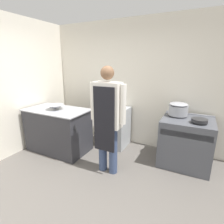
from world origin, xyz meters
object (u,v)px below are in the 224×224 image
at_px(stock_pot, 178,109).
at_px(saute_pan, 199,120).
at_px(person_cook, 107,115).
at_px(fridge_unit, 114,127).
at_px(stove, 185,142).
at_px(mixing_bowl, 55,107).

height_order(stock_pot, saute_pan, stock_pot).
bearing_deg(person_cook, fridge_unit, 109.42).
xyz_separation_m(fridge_unit, stock_pot, (1.30, 0.01, 0.57)).
distance_m(stove, fridge_unit, 1.49).
height_order(person_cook, stock_pot, person_cook).
xyz_separation_m(stove, saute_pan, (0.17, -0.13, 0.48)).
relative_size(person_cook, stock_pot, 5.26).
relative_size(person_cook, saute_pan, 7.03).
bearing_deg(fridge_unit, mixing_bowl, -143.05).
xyz_separation_m(person_cook, mixing_bowl, (-1.32, 0.23, -0.07)).
bearing_deg(fridge_unit, stove, -4.52).
distance_m(fridge_unit, person_cook, 1.17).
height_order(fridge_unit, stock_pot, stock_pot).
relative_size(stove, stock_pot, 2.61).
height_order(stove, fridge_unit, stove).
relative_size(fridge_unit, stock_pot, 2.57).
relative_size(stock_pot, saute_pan, 1.34).
xyz_separation_m(stove, stock_pot, (-0.19, 0.13, 0.57)).
relative_size(person_cook, mixing_bowl, 5.14).
height_order(stove, saute_pan, saute_pan).
distance_m(stock_pot, saute_pan, 0.46).
relative_size(stove, saute_pan, 3.48).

